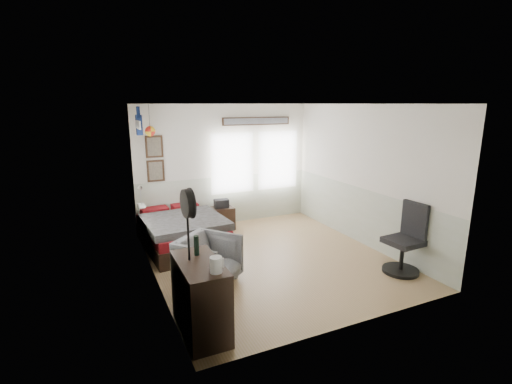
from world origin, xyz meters
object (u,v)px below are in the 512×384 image
at_px(dresser, 200,297).
at_px(task_chair, 406,244).
at_px(bed, 182,232).
at_px(nightstand, 222,218).
at_px(armchair, 209,261).

distance_m(dresser, task_chair, 3.51).
bearing_deg(bed, nightstand, 28.32).
distance_m(nightstand, task_chair, 3.84).
bearing_deg(nightstand, armchair, -116.02).
xyz_separation_m(bed, armchair, (0.01, -1.67, 0.07)).
height_order(armchair, nightstand, armchair).
bearing_deg(dresser, nightstand, 66.69).
height_order(dresser, armchair, dresser).
height_order(nightstand, task_chair, task_chair).
height_order(bed, dresser, dresser).
relative_size(armchair, nightstand, 1.66).
relative_size(bed, armchair, 2.46).
bearing_deg(dresser, task_chair, 3.26).
relative_size(bed, nightstand, 4.08).
relative_size(bed, dresser, 2.02).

